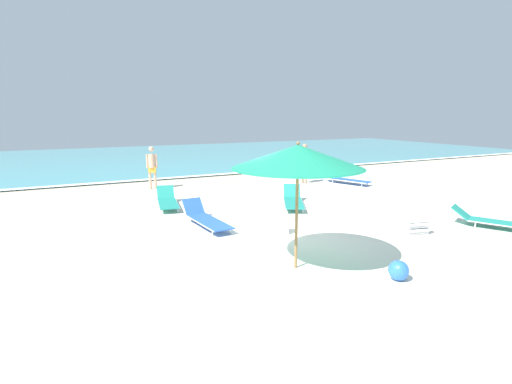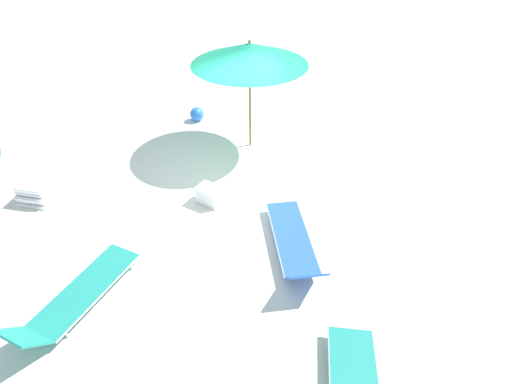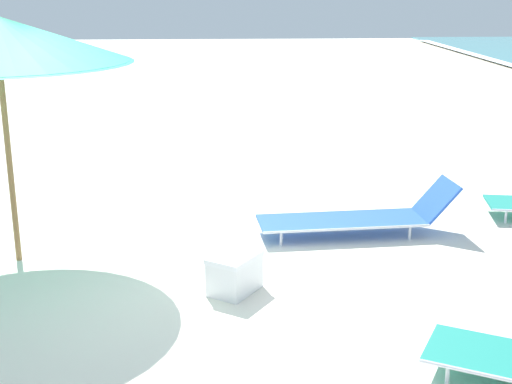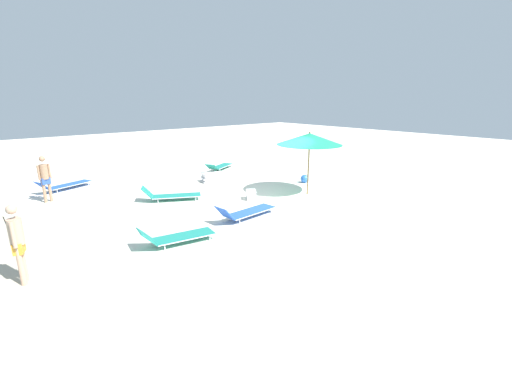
% 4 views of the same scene
% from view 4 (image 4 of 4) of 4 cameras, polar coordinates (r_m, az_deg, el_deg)
% --- Properties ---
extents(ground_plane, '(60.00, 60.00, 0.16)m').
position_cam_4_polar(ground_plane, '(13.51, 2.11, -1.39)').
color(ground_plane, silver).
extents(beach_umbrella, '(2.59, 2.59, 2.56)m').
position_cam_4_polar(beach_umbrella, '(13.76, 8.91, 8.70)').
color(beach_umbrella, olive).
rests_on(beach_umbrella, ground_plane).
extents(lounger_stack, '(1.08, 2.00, 0.41)m').
position_cam_4_polar(lounger_stack, '(16.38, -5.81, 2.60)').
color(lounger_stack, white).
rests_on(lounger_stack, ground_plane).
extents(sun_lounger_under_umbrella, '(0.77, 2.30, 0.60)m').
position_cam_4_polar(sun_lounger_under_umbrella, '(11.26, -1.70, -3.31)').
color(sun_lounger_under_umbrella, blue).
rests_on(sun_lounger_under_umbrella, ground_plane).
extents(sun_lounger_beside_umbrella, '(1.55, 2.25, 0.50)m').
position_cam_4_polar(sun_lounger_beside_umbrella, '(18.86, -6.08, 4.30)').
color(sun_lounger_beside_umbrella, '#1E8475').
rests_on(sun_lounger_beside_umbrella, ground_plane).
extents(sun_lounger_near_water_left, '(1.57, 2.20, 0.59)m').
position_cam_4_polar(sun_lounger_near_water_left, '(13.56, -14.00, -0.49)').
color(sun_lounger_near_water_left, '#1E8475').
rests_on(sun_lounger_near_water_left, ground_plane).
extents(sun_lounger_near_water_right, '(0.95, 2.09, 0.58)m').
position_cam_4_polar(sun_lounger_near_water_right, '(9.57, -13.10, -7.20)').
color(sun_lounger_near_water_right, '#1E8475').
rests_on(sun_lounger_near_water_right, ground_plane).
extents(sun_lounger_mid_beach_solo, '(1.35, 2.33, 0.57)m').
position_cam_4_polar(sun_lounger_mid_beach_solo, '(16.85, -29.31, 1.04)').
color(sun_lounger_mid_beach_solo, blue).
rests_on(sun_lounger_mid_beach_solo, ground_plane).
extents(beachgoer_wading_adult, '(0.43, 0.27, 1.76)m').
position_cam_4_polar(beachgoer_wading_adult, '(8.71, -34.97, -6.51)').
color(beachgoer_wading_adult, tan).
rests_on(beachgoer_wading_adult, ground_plane).
extents(beachgoer_shoreline_child, '(0.27, 0.44, 1.76)m').
position_cam_4_polar(beachgoer_shoreline_child, '(15.01, -31.75, 2.23)').
color(beachgoer_shoreline_child, '#A37A5B').
rests_on(beachgoer_shoreline_child, ground_plane).
extents(beach_ball, '(0.38, 0.38, 0.38)m').
position_cam_4_polar(beach_ball, '(16.06, 8.09, 2.20)').
color(beach_ball, blue).
rests_on(beach_ball, ground_plane).
extents(cooler_box, '(0.61, 0.57, 0.37)m').
position_cam_4_polar(cooler_box, '(13.27, -0.81, -0.49)').
color(cooler_box, white).
rests_on(cooler_box, ground_plane).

